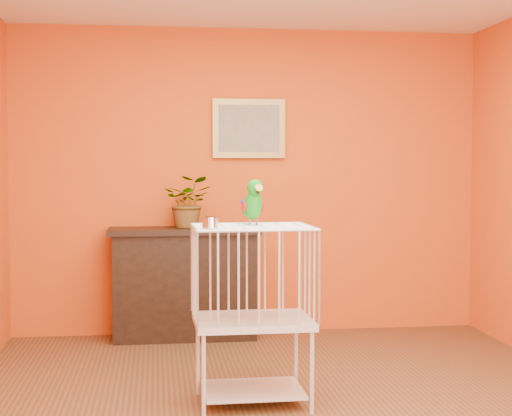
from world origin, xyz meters
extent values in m
plane|color=brown|center=(0.00, 0.00, 0.00)|extent=(4.50, 4.50, 0.00)
plane|color=#D54C14|center=(0.00, 2.25, 1.30)|extent=(4.00, 0.00, 4.00)
plane|color=#D54C14|center=(0.00, -2.25, 1.30)|extent=(4.00, 0.00, 4.00)
cube|color=black|center=(-0.56, 2.04, 0.44)|extent=(1.16, 0.39, 0.87)
cube|color=black|center=(-0.56, 2.04, 0.90)|extent=(1.24, 0.45, 0.05)
cube|color=black|center=(-0.56, 1.86, 0.44)|extent=(0.81, 0.02, 0.44)
cube|color=maroon|center=(-0.80, 1.99, 0.34)|extent=(0.05, 0.17, 0.27)
cube|color=#324C26|center=(-0.72, 1.99, 0.34)|extent=(0.05, 0.17, 0.27)
cube|color=maroon|center=(-0.64, 1.99, 0.34)|extent=(0.05, 0.17, 0.27)
cube|color=#324C26|center=(-0.54, 1.99, 0.34)|extent=(0.05, 0.17, 0.27)
cube|color=maroon|center=(-0.44, 1.99, 0.34)|extent=(0.05, 0.17, 0.27)
imported|color=#26722D|center=(-0.52, 1.99, 1.09)|extent=(0.45, 0.48, 0.33)
cube|color=#A2833A|center=(0.00, 2.22, 1.75)|extent=(0.62, 0.03, 0.50)
cube|color=gray|center=(0.00, 2.21, 1.75)|extent=(0.52, 0.01, 0.40)
cube|color=silver|center=(-0.22, 0.18, 0.09)|extent=(0.60, 0.46, 0.02)
cube|color=silver|center=(-0.22, 0.18, 0.50)|extent=(0.70, 0.54, 0.04)
cube|color=silver|center=(-0.22, 0.18, 1.07)|extent=(0.70, 0.54, 0.01)
cylinder|color=silver|center=(-0.53, -0.07, 0.24)|extent=(0.03, 0.03, 0.48)
cylinder|color=silver|center=(0.09, -0.06, 0.24)|extent=(0.03, 0.03, 0.48)
cylinder|color=silver|center=(-0.54, 0.41, 0.24)|extent=(0.03, 0.03, 0.48)
cylinder|color=silver|center=(0.09, 0.42, 0.24)|extent=(0.03, 0.03, 0.48)
cylinder|color=silver|center=(-0.48, 0.00, 1.11)|extent=(0.09, 0.09, 0.06)
cylinder|color=#59544C|center=(-0.23, 0.26, 1.09)|extent=(0.01, 0.01, 0.04)
cylinder|color=#59544C|center=(-0.19, 0.27, 1.09)|extent=(0.01, 0.01, 0.04)
ellipsoid|color=#188C11|center=(-0.21, 0.26, 1.19)|extent=(0.14, 0.18, 0.20)
ellipsoid|color=#188C11|center=(-0.20, 0.23, 1.30)|extent=(0.12, 0.12, 0.10)
cone|color=orange|center=(-0.19, 0.18, 1.29)|extent=(0.06, 0.07, 0.06)
cone|color=black|center=(-0.19, 0.20, 1.27)|extent=(0.03, 0.03, 0.03)
sphere|color=black|center=(-0.23, 0.21, 1.31)|extent=(0.01, 0.01, 0.01)
sphere|color=black|center=(-0.16, 0.22, 1.31)|extent=(0.01, 0.01, 0.01)
ellipsoid|color=#A50C0C|center=(-0.26, 0.26, 1.18)|extent=(0.04, 0.06, 0.07)
ellipsoid|color=navy|center=(-0.16, 0.28, 1.18)|extent=(0.04, 0.06, 0.07)
cone|color=#188C11|center=(-0.22, 0.33, 1.13)|extent=(0.09, 0.15, 0.11)
camera|label=1|loc=(-0.79, -4.43, 1.42)|focal=55.00mm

